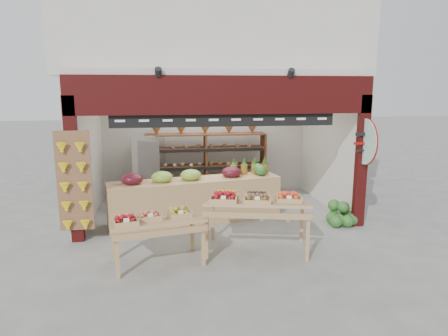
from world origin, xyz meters
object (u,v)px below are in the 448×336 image
(refrigerator, at_px, (149,168))
(cardboard_stack, at_px, (137,200))
(back_shelving, at_px, (205,152))
(watermelon_pile, at_px, (341,216))
(display_table_left, at_px, (150,221))
(mid_counter, at_px, (195,198))
(display_table_right, at_px, (253,201))

(refrigerator, height_order, cardboard_stack, refrigerator)
(back_shelving, relative_size, watermelon_pile, 4.56)
(cardboard_stack, bearing_deg, watermelon_pile, -22.21)
(cardboard_stack, relative_size, display_table_left, 0.60)
(mid_counter, bearing_deg, display_table_right, -62.93)
(display_table_left, bearing_deg, watermelon_pile, 18.49)
(back_shelving, distance_m, cardboard_stack, 2.16)
(refrigerator, bearing_deg, mid_counter, -42.65)
(watermelon_pile, bearing_deg, mid_counter, 166.93)
(refrigerator, height_order, display_table_left, refrigerator)
(refrigerator, bearing_deg, cardboard_stack, -92.24)
(mid_counter, xyz_separation_m, display_table_left, (-0.88, -1.98, 0.21))
(cardboard_stack, distance_m, display_table_left, 3.08)
(display_table_left, relative_size, watermelon_pile, 2.29)
(cardboard_stack, height_order, mid_counter, mid_counter)
(back_shelving, distance_m, mid_counter, 2.11)
(back_shelving, bearing_deg, display_table_left, -108.61)
(back_shelving, relative_size, cardboard_stack, 3.30)
(refrigerator, distance_m, display_table_right, 3.92)
(refrigerator, bearing_deg, display_table_left, -69.95)
(display_table_right, distance_m, watermelon_pile, 2.43)
(mid_counter, bearing_deg, refrigerator, 118.87)
(display_table_left, bearing_deg, back_shelving, 71.39)
(cardboard_stack, relative_size, watermelon_pile, 1.38)
(mid_counter, bearing_deg, display_table_left, -114.08)
(refrigerator, height_order, mid_counter, refrigerator)
(cardboard_stack, bearing_deg, mid_counter, -39.36)
(display_table_left, relative_size, display_table_right, 0.81)
(display_table_left, height_order, watermelon_pile, display_table_left)
(refrigerator, height_order, display_table_right, refrigerator)
(display_table_left, distance_m, display_table_right, 1.77)
(cardboard_stack, relative_size, mid_counter, 0.26)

